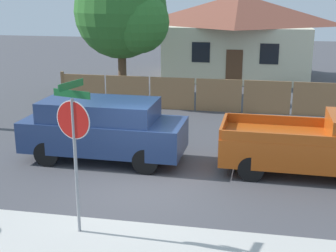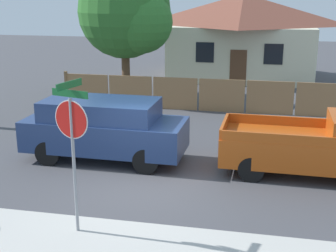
# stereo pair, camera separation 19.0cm
# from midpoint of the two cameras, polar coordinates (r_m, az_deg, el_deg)

# --- Properties ---
(ground_plane) EXTENTS (80.00, 80.00, 0.00)m
(ground_plane) POSITION_cam_midpoint_polar(r_m,az_deg,el_deg) (12.78, -3.95, -7.32)
(ground_plane) COLOR #47474C
(wooden_fence) EXTENTS (14.47, 0.12, 1.53)m
(wooden_fence) POSITION_cam_midpoint_polar(r_m,az_deg,el_deg) (20.41, 5.93, 3.73)
(wooden_fence) COLOR #997047
(wooden_fence) RESTS_ON ground
(house) EXTENTS (8.86, 6.15, 4.92)m
(house) POSITION_cam_midpoint_polar(r_m,az_deg,el_deg) (28.70, 8.30, 10.95)
(house) COLOR beige
(house) RESTS_ON ground
(oak_tree) EXTENTS (4.62, 4.40, 6.33)m
(oak_tree) POSITION_cam_midpoint_polar(r_m,az_deg,el_deg) (22.61, -5.58, 13.42)
(oak_tree) COLOR brown
(oak_tree) RESTS_ON ground
(red_suv) EXTENTS (4.97, 2.04, 1.90)m
(red_suv) POSITION_cam_midpoint_polar(r_m,az_deg,el_deg) (14.50, -8.28, -0.24)
(red_suv) COLOR navy
(red_suv) RESTS_ON ground
(orange_pickup) EXTENTS (4.84, 2.08, 1.80)m
(orange_pickup) POSITION_cam_midpoint_polar(r_m,az_deg,el_deg) (13.87, 16.98, -2.25)
(orange_pickup) COLOR #B74C14
(orange_pickup) RESTS_ON ground
(stop_sign) EXTENTS (0.87, 0.78, 3.34)m
(stop_sign) POSITION_cam_midpoint_polar(r_m,az_deg,el_deg) (9.86, -11.94, -0.73)
(stop_sign) COLOR gray
(stop_sign) RESTS_ON ground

